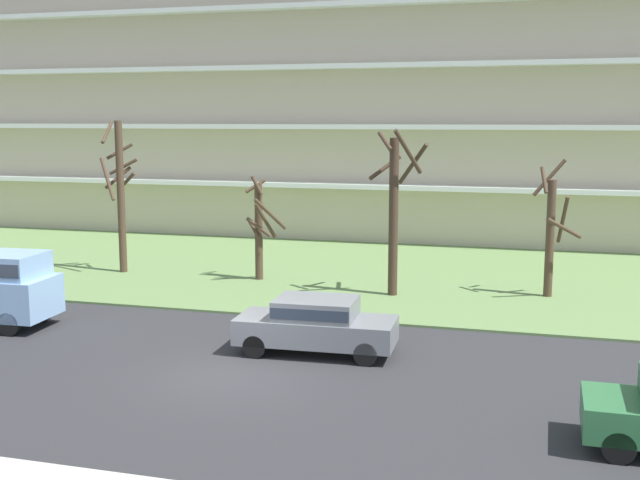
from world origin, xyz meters
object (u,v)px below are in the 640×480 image
(tree_far_left, at_px, (120,192))
(tree_left, at_px, (260,227))
(tree_center, at_px, (395,207))
(sedan_gray_near_left, at_px, (316,323))
(tree_right, at_px, (551,232))

(tree_far_left, height_order, tree_left, tree_far_left)
(tree_far_left, distance_m, tree_center, 11.90)
(tree_far_left, bearing_deg, tree_center, -6.13)
(sedan_gray_near_left, bearing_deg, tree_center, -98.57)
(tree_far_left, xyz_separation_m, tree_right, (17.32, 0.01, -1.02))
(tree_far_left, height_order, tree_right, tree_far_left)
(tree_far_left, xyz_separation_m, sedan_gray_near_left, (11.04, -8.84, -2.60))
(tree_far_left, xyz_separation_m, tree_center, (11.83, -1.27, -0.16))
(tree_right, bearing_deg, tree_far_left, -179.98)
(tree_left, relative_size, tree_right, 0.85)
(sedan_gray_near_left, bearing_deg, tree_far_left, -41.25)
(tree_right, bearing_deg, tree_center, -166.87)
(tree_left, xyz_separation_m, tree_right, (11.15, 0.01, 0.25))
(tree_far_left, relative_size, tree_right, 1.27)
(tree_left, distance_m, sedan_gray_near_left, 10.18)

